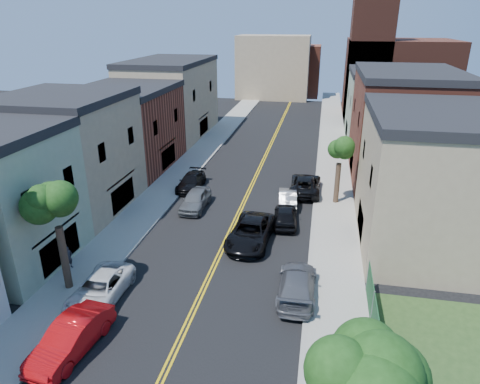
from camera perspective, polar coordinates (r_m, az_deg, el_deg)
The scene contains 27 objects.
sidewalk_left at distance 49.57m, azimuth -6.10°, elevation 4.55°, with size 3.20×100.00×0.15m, color gray.
sidewalk_right at distance 47.54m, azimuth 12.48°, elevation 3.37°, with size 3.20×100.00×0.15m, color gray.
curb_left at distance 49.10m, azimuth -4.14°, elevation 4.45°, with size 0.30×100.00×0.15m, color gray.
curb_right at distance 47.52m, azimuth 10.37°, elevation 3.52°, with size 0.30×100.00×0.15m, color gray.
bldg_left_tan_near at distance 37.76m, azimuth -22.00°, elevation 4.41°, with size 9.00×10.00×9.00m, color #998466.
bldg_left_brick at distance 47.12m, azimuth -14.91°, elevation 7.96°, with size 9.00×12.00×8.00m, color brown.
bldg_left_tan_far at distance 59.59m, azimuth -9.21°, elevation 12.02°, with size 9.00×16.00×9.50m, color #998466.
bldg_right_tan at distance 31.91m, azimuth 24.42°, elevation 0.92°, with size 9.00×12.00×9.00m, color #998466.
bldg_right_brick at distance 44.93m, azimuth 20.88°, elevation 7.89°, with size 9.00×14.00×10.00m, color brown.
bldg_right_palegrn at distance 58.63m, azimuth 18.76°, elevation 10.48°, with size 9.00×12.00×8.50m, color gray.
church at distance 73.29m, azimuth 19.56°, elevation 14.91°, with size 16.20×14.20×22.60m.
backdrop_left at distance 88.17m, azimuth 4.47°, elevation 16.28°, with size 14.00×8.00×12.00m, color #998466.
backdrop_center at distance 91.87m, azimuth 7.34°, elevation 15.78°, with size 10.00×8.00×10.00m, color brown.
fence_right at distance 20.43m, azimuth 18.48°, elevation -22.11°, with size 0.04×15.00×1.90m, color #143F1E.
tree_left_mid at distance 25.21m, azimuth -23.86°, elevation 0.71°, with size 5.20×5.20×9.29m.
tree_right_corner at distance 12.05m, azimuth 17.37°, elevation -18.70°, with size 5.80×5.80×10.35m.
tree_right_far at distance 36.35m, azimuth 13.41°, elevation 6.86°, with size 4.40×4.40×8.03m.
red_sedan at distance 23.05m, azimuth -21.63°, elevation -17.64°, with size 1.74×4.99×1.64m, color #B90C10.
white_pickup at distance 26.11m, azimuth -18.24°, elevation -12.22°, with size 2.42×5.24×1.46m, color silver.
grey_car_left at distance 36.22m, azimuth -5.98°, elevation -1.02°, with size 1.88×4.67×1.59m, color #585C60.
black_car_left at distance 40.53m, azimuth -6.55°, elevation 1.39°, with size 1.95×4.80×1.39m, color black.
grey_car_right at distance 25.38m, azimuth 7.63°, elevation -12.13°, with size 2.16×5.32×1.54m, color #52545A.
black_car_right at distance 33.51m, azimuth 6.10°, elevation -3.11°, with size 1.77×4.39×1.50m, color black.
silver_car_right at distance 36.92m, azimuth 6.38°, elevation -0.73°, with size 1.49×4.27×1.41m, color #97999E.
dark_car_right_far at distance 39.77m, azimuth 8.72°, elevation 1.03°, with size 2.70×5.85×1.63m, color black.
black_suv_lane at distance 30.59m, azimuth 1.44°, elevation -5.40°, with size 2.77×6.02×1.67m, color black.
pedestrian_left at distance 29.45m, azimuth -21.94°, elevation -8.13°, with size 0.57×0.37×1.56m, color #28272F.
Camera 1 is at (6.23, -5.11, 15.01)m, focal length 31.91 mm.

